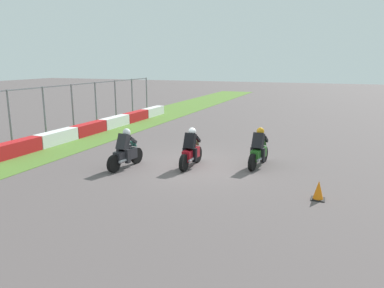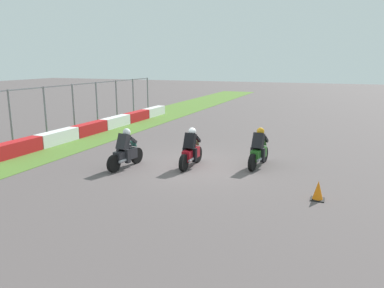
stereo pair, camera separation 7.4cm
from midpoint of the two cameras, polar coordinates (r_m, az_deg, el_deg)
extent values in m
plane|color=#564C4C|center=(14.67, 0.11, -3.37)|extent=(120.00, 120.00, 0.00)
cube|color=#4F732B|center=(18.76, -22.23, -0.76)|extent=(72.00, 4.17, 0.02)
cube|color=red|center=(17.88, -25.34, -0.64)|extent=(2.53, 0.60, 0.64)
cube|color=silver|center=(19.69, -19.92, 0.94)|extent=(2.53, 0.60, 0.64)
cube|color=red|center=(21.65, -15.45, 2.23)|extent=(2.53, 0.60, 0.64)
cube|color=silver|center=(23.73, -11.74, 3.29)|extent=(2.53, 0.60, 0.64)
cube|color=red|center=(25.91, -8.63, 4.17)|extent=(2.53, 0.60, 0.64)
cube|color=silver|center=(28.15, -6.01, 4.90)|extent=(2.53, 0.60, 0.64)
cylinder|color=slate|center=(19.68, -26.01, 3.49)|extent=(0.10, 0.10, 2.72)
cylinder|color=slate|center=(21.26, -21.57, 4.46)|extent=(0.10, 0.10, 2.72)
cylinder|color=slate|center=(22.95, -17.75, 5.27)|extent=(0.10, 0.10, 2.72)
cylinder|color=slate|center=(24.73, -14.46, 5.95)|extent=(0.10, 0.10, 2.72)
cylinder|color=slate|center=(26.58, -11.61, 6.52)|extent=(0.10, 0.10, 2.72)
cylinder|color=slate|center=(28.50, -9.13, 7.00)|extent=(0.10, 0.10, 2.72)
cylinder|color=slate|center=(30.46, -6.97, 7.41)|extent=(0.10, 0.10, 2.72)
cube|color=slate|center=(19.55, -26.38, 7.28)|extent=(27.12, 0.06, 0.06)
cylinder|color=black|center=(15.45, 10.72, -1.54)|extent=(0.65, 0.21, 0.64)
cylinder|color=black|center=(14.16, 9.01, -2.76)|extent=(0.65, 0.21, 0.64)
cube|color=#256020|center=(14.76, 9.93, -1.45)|extent=(1.13, 0.44, 0.40)
ellipsoid|color=#256020|center=(14.79, 10.09, -0.24)|extent=(0.51, 0.35, 0.24)
cube|color=red|center=(14.29, 9.29, -1.81)|extent=(0.08, 0.17, 0.08)
cylinder|color=#A5A5AD|center=(14.42, 10.07, -2.32)|extent=(0.43, 0.15, 0.10)
cube|color=black|center=(14.55, 9.88, 0.45)|extent=(0.53, 0.45, 0.66)
sphere|color=orange|center=(14.69, 10.20, 1.91)|extent=(0.33, 0.33, 0.30)
cube|color=#557E4E|center=(15.15, 10.57, 0.21)|extent=(0.18, 0.28, 0.23)
cube|color=black|center=(14.71, 9.04, -1.46)|extent=(0.19, 0.16, 0.52)
cube|color=black|center=(14.59, 10.52, -1.64)|extent=(0.19, 0.16, 0.52)
cube|color=black|center=(14.96, 9.69, 0.87)|extent=(0.39, 0.14, 0.31)
cube|color=black|center=(14.85, 11.00, 0.73)|extent=(0.39, 0.14, 0.31)
cylinder|color=black|center=(15.18, 0.71, -1.57)|extent=(0.64, 0.15, 0.64)
cylinder|color=black|center=(13.93, -1.39, -2.87)|extent=(0.64, 0.15, 0.64)
cube|color=maroon|center=(14.50, -0.30, -1.51)|extent=(1.10, 0.33, 0.40)
ellipsoid|color=maroon|center=(14.52, -0.15, -0.27)|extent=(0.48, 0.31, 0.24)
cube|color=red|center=(14.04, -1.09, -1.89)|extent=(0.06, 0.16, 0.08)
cylinder|color=#A5A5AD|center=(14.16, -0.23, -2.39)|extent=(0.42, 0.10, 0.10)
cube|color=black|center=(14.30, -0.45, 0.43)|extent=(0.49, 0.41, 0.66)
sphere|color=silver|center=(14.43, -0.12, 1.92)|extent=(0.30, 0.30, 0.30)
cube|color=#6B9665|center=(14.88, 0.43, 0.20)|extent=(0.16, 0.26, 0.23)
cube|color=black|center=(14.47, -1.21, -1.54)|extent=(0.18, 0.14, 0.52)
cube|color=black|center=(14.32, 0.26, -1.69)|extent=(0.18, 0.14, 0.52)
cube|color=black|center=(14.70, -0.53, 0.84)|extent=(0.39, 0.10, 0.31)
cube|color=black|center=(14.57, 0.77, 0.74)|extent=(0.39, 0.10, 0.31)
cylinder|color=black|center=(15.15, -8.54, -1.74)|extent=(0.65, 0.21, 0.64)
cylinder|color=black|center=(14.10, -11.93, -2.95)|extent=(0.65, 0.21, 0.64)
cube|color=#252529|center=(14.57, -10.20, -1.64)|extent=(1.13, 0.45, 0.40)
ellipsoid|color=#252529|center=(14.58, -10.00, -0.41)|extent=(0.51, 0.35, 0.24)
cube|color=red|center=(14.19, -11.48, -2.00)|extent=(0.08, 0.17, 0.08)
cylinder|color=#A5A5AD|center=(14.24, -10.54, -2.52)|extent=(0.43, 0.15, 0.10)
cube|color=black|center=(14.38, -10.53, 0.28)|extent=(0.53, 0.45, 0.66)
sphere|color=silver|center=(14.48, -10.04, 1.76)|extent=(0.33, 0.33, 0.30)
cube|color=#397D6E|center=(14.88, -9.06, 0.04)|extent=(0.18, 0.28, 0.23)
cube|color=black|center=(14.61, -11.11, -1.65)|extent=(0.20, 0.16, 0.52)
cube|color=black|center=(14.36, -9.87, -1.84)|extent=(0.20, 0.16, 0.52)
cube|color=black|center=(14.78, -10.16, 0.70)|extent=(0.39, 0.14, 0.31)
cube|color=black|center=(14.56, -9.05, 0.57)|extent=(0.39, 0.14, 0.31)
cube|color=black|center=(11.82, 18.37, -7.92)|extent=(0.40, 0.40, 0.03)
cone|color=orange|center=(11.73, 18.46, -6.65)|extent=(0.32, 0.32, 0.59)
camera|label=1|loc=(0.04, -90.15, -0.03)|focal=35.16mm
camera|label=2|loc=(0.04, 89.85, 0.03)|focal=35.16mm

